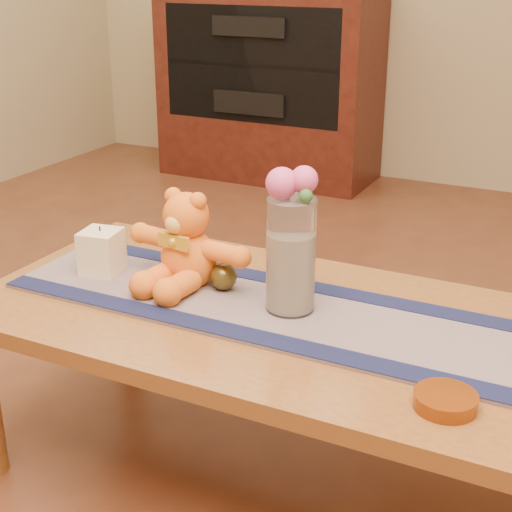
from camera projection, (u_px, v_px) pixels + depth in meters
The scene contains 23 objects.
floor at pixel (274, 475), 1.87m from camera, with size 5.50×5.50×0.00m, color #542A18.
coffee_table_top at pixel (276, 321), 1.71m from camera, with size 1.40×0.70×0.04m, color brown.
table_leg_bl at pixel (126, 306), 2.30m from camera, with size 0.07×0.07×0.41m, color brown.
persian_runner at pixel (258, 306), 1.73m from camera, with size 1.20×0.35×0.01m, color #181E45.
runner_border_near at pixel (228, 330), 1.61m from camera, with size 1.20×0.06×0.00m, color #121738.
runner_border_far at pixel (284, 281), 1.85m from camera, with size 1.20×0.06×0.00m, color #121738.
teddy_bear at pixel (188, 239), 1.81m from camera, with size 0.33×0.27×0.22m, color orange, non-canonical shape.
pillar_candle at pixel (102, 252), 1.88m from camera, with size 0.09×0.09×0.11m, color #F9EBB7.
candle_wick at pixel (100, 229), 1.86m from camera, with size 0.00×0.00×0.01m, color black.
glass_vase at pixel (291, 255), 1.66m from camera, with size 0.11×0.11×0.26m, color silver.
potpourri_fill at pixel (291, 272), 1.67m from camera, with size 0.09×0.09×0.18m, color beige.
rose_left at pixel (282, 183), 1.60m from camera, with size 0.07×0.07×0.07m, color #E75190.
rose_right at pixel (304, 180), 1.59m from camera, with size 0.06×0.06×0.06m, color #E75190.
blue_flower_back at pixel (303, 183), 1.62m from camera, with size 0.04×0.04×0.04m, color #4F59AC.
blue_flower_side at pixel (283, 186), 1.63m from camera, with size 0.04×0.04×0.04m, color #4F59AC.
leaf_sprig at pixel (306, 196), 1.57m from camera, with size 0.03×0.03×0.03m, color #33662D.
bronze_ball at pixel (223, 277), 1.79m from camera, with size 0.06×0.06×0.06m, color #4C4019.
amber_dish at pixel (445, 401), 1.34m from camera, with size 0.12×0.12×0.03m, color #BF5914.
media_cabinet at pixel (270, 80), 4.22m from camera, with size 1.20×0.50×1.10m, color black.
cabinet_cavity at pixel (251, 65), 3.99m from camera, with size 1.02×0.03×0.61m, color black.
cabinet_shelf at pixel (258, 63), 4.06m from camera, with size 1.02×0.20×0.03m, color black.
stereo_upper at pixel (259, 25), 4.00m from camera, with size 0.42×0.28×0.10m, color black.
stereo_lower at pixel (259, 99), 4.15m from camera, with size 0.42×0.28×0.12m, color black.
Camera 1 is at (0.64, -1.39, 1.20)m, focal length 52.84 mm.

